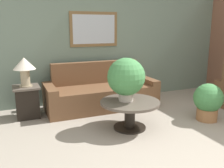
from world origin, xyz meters
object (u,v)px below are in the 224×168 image
(table_lamp, at_px, (24,67))
(potted_plant_on_table, at_px, (126,78))
(coffee_table, at_px, (130,109))
(couch_main, at_px, (101,93))
(side_table, at_px, (27,101))
(potted_plant_floor, at_px, (208,101))

(table_lamp, distance_m, potted_plant_on_table, 1.82)
(coffee_table, bearing_deg, table_lamp, 141.48)
(couch_main, distance_m, side_table, 1.43)
(couch_main, height_order, potted_plant_on_table, potted_plant_on_table)
(couch_main, distance_m, potted_plant_on_table, 1.28)
(couch_main, height_order, potted_plant_floor, couch_main)
(couch_main, height_order, table_lamp, table_lamp)
(side_table, distance_m, potted_plant_on_table, 1.90)
(potted_plant_floor, bearing_deg, side_table, 154.57)
(side_table, distance_m, potted_plant_floor, 3.21)
(couch_main, xyz_separation_m, coffee_table, (0.05, -1.21, 0.04))
(side_table, xyz_separation_m, potted_plant_on_table, (1.43, -1.12, 0.54))
(couch_main, distance_m, table_lamp, 1.57)
(table_lamp, bearing_deg, side_table, -33.69)
(coffee_table, distance_m, side_table, 1.89)
(potted_plant_on_table, bearing_deg, couch_main, 90.25)
(side_table, relative_size, table_lamp, 1.11)
(couch_main, bearing_deg, potted_plant_floor, -43.70)
(table_lamp, bearing_deg, couch_main, 1.14)
(table_lamp, xyz_separation_m, potted_plant_floor, (2.90, -1.38, -0.58))
(table_lamp, xyz_separation_m, potted_plant_on_table, (1.43, -1.12, -0.09))
(coffee_table, height_order, potted_plant_on_table, potted_plant_on_table)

